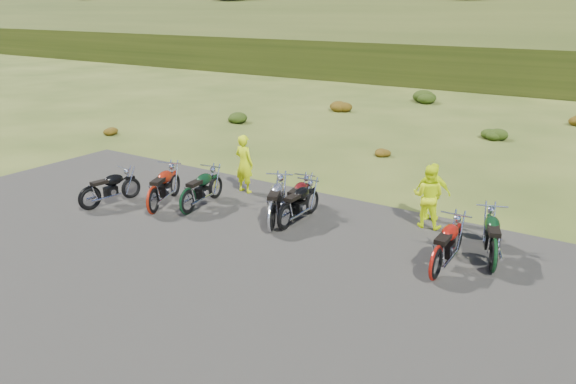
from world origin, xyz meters
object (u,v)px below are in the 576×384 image
Objects in this scene: motorcycle_3 at (271,232)px; motorcycle_7 at (491,273)px; motorcycle_0 at (91,211)px; person_middle at (244,165)px.

motorcycle_3 is 5.40m from motorcycle_7.
motorcycle_7 is at bearing -106.48° from motorcycle_3.
motorcycle_3 is at bearing 78.91° from motorcycle_7.
motorcycle_3 reaches higher than motorcycle_7.
motorcycle_3 is 1.05× the size of motorcycle_7.
motorcycle_0 is 10.79m from motorcycle_7.
motorcycle_7 is (5.35, 0.75, 0.00)m from motorcycle_3.
motorcycle_3 reaches higher than motorcycle_0.
motorcycle_3 is 3.48m from person_middle.
person_middle is at bearing 24.66° from motorcycle_3.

